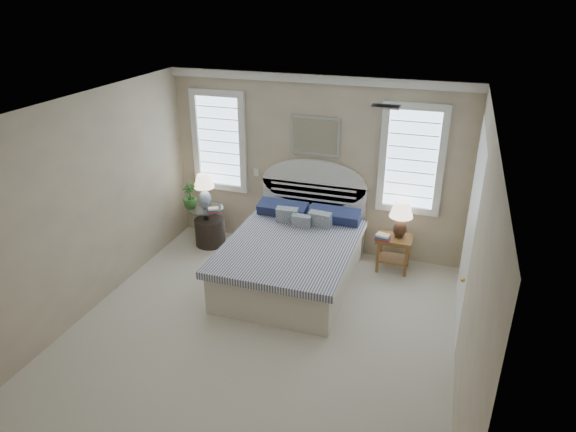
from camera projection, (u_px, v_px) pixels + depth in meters
The scene contains 21 objects.
floor at pixel (257, 339), 6.08m from camera, with size 4.50×5.00×0.01m, color beige.
ceiling at pixel (250, 113), 4.97m from camera, with size 4.50×5.00×0.01m, color white.
wall_back at pixel (315, 166), 7.69m from camera, with size 4.50×0.02×2.70m, color beige.
wall_left at pixel (79, 211), 6.16m from camera, with size 0.02×5.00×2.70m, color beige.
wall_right at pixel (473, 270), 4.88m from camera, with size 0.02×5.00×2.70m, color beige.
crown_molding at pixel (316, 79), 7.12m from camera, with size 4.50×0.08×0.12m, color silver.
hvac_vent at pixel (386, 106), 5.32m from camera, with size 0.30×0.20×0.02m, color #B2B2B2.
switch_plate at pixel (256, 172), 8.03m from camera, with size 0.08×0.01×0.12m, color silver.
window_left at pixel (220, 141), 8.01m from camera, with size 0.90×0.06×1.60m, color #C9E8FE.
window_right at pixel (412, 160), 7.17m from camera, with size 0.90×0.06×1.60m, color #C9E8FE.
painting at pixel (315, 136), 7.46m from camera, with size 0.74×0.04×0.58m, color silver.
closet_door at pixel (469, 232), 5.99m from camera, with size 0.02×1.80×2.40m, color white.
bed at pixel (294, 254), 7.18m from camera, with size 1.72×2.28×1.47m.
side_table_left at pixel (206, 222), 8.16m from camera, with size 0.56×0.56×0.63m.
nightstand_right at pixel (394, 246), 7.41m from camera, with size 0.50×0.40×0.53m.
floor_pot at pixel (210, 232), 8.22m from camera, with size 0.48×0.48×0.43m, color black.
lamp_left at pixel (204, 186), 8.04m from camera, with size 0.39×0.39×0.52m.
lamp_right at pixel (401, 216), 7.23m from camera, with size 0.38×0.38×0.54m.
potted_plant at pixel (190, 196), 7.98m from camera, with size 0.22×0.22×0.39m, color #326528.
books_left at pixel (213, 210), 7.89m from camera, with size 0.20×0.17×0.07m.
books_right at pixel (383, 237), 7.26m from camera, with size 0.22×0.17×0.08m.
Camera 1 is at (1.90, -4.57, 3.84)m, focal length 32.00 mm.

